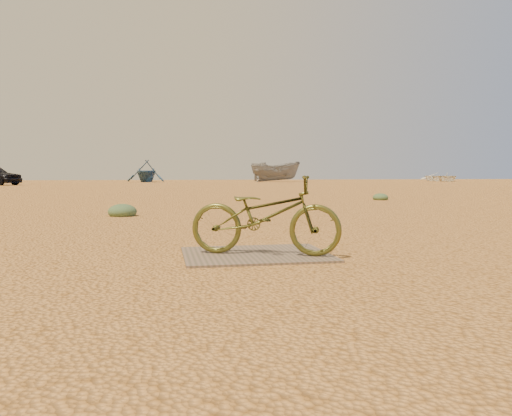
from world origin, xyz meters
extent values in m
plane|color=#D5924C|center=(0.00, 0.00, 0.00)|extent=(120.00, 120.00, 0.00)
cube|color=#745D4E|center=(-0.42, 0.02, 0.01)|extent=(1.50, 1.18, 0.02)
imported|color=#51521F|center=(-0.34, -0.07, 0.43)|extent=(1.63, 1.05, 0.81)
imported|color=#31557C|center=(-2.78, 44.47, 1.09)|extent=(4.31, 4.75, 2.18)
imported|color=gray|center=(9.89, 43.61, 1.02)|extent=(5.50, 2.76, 2.03)
imported|color=white|center=(27.54, 42.66, 0.47)|extent=(3.55, 4.75, 0.94)
ellipsoid|color=#54764C|center=(-2.15, 5.23, 0.00)|extent=(0.57, 0.57, 0.31)
ellipsoid|color=#54764C|center=(5.51, 9.87, 0.00)|extent=(0.49, 0.49, 0.27)
camera|label=1|loc=(-1.37, -5.02, 0.85)|focal=35.00mm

